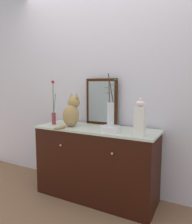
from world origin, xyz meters
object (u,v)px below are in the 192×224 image
jar_lidded_porcelain (140,119)px  bowl_porcelain (110,129)px  vase_glass_clear (111,112)px  vase_slim_green (54,113)px  sideboard (96,163)px  cat_sitting (72,112)px  mirror_leaning (102,102)px

jar_lidded_porcelain → bowl_porcelain: bearing=174.5°
bowl_porcelain → vase_glass_clear: size_ratio=0.38×
vase_slim_green → bowl_porcelain: 0.80m
sideboard → bowl_porcelain: bearing=-26.5°
vase_slim_green → vase_glass_clear: size_ratio=1.00×
vase_glass_clear → vase_slim_green: bearing=175.2°
cat_sitting → bowl_porcelain: size_ratio=1.94×
vase_slim_green → jar_lidded_porcelain: vase_slim_green is taller
mirror_leaning → jar_lidded_porcelain: (0.59, -0.37, -0.11)m
mirror_leaning → jar_lidded_porcelain: mirror_leaning is taller
sideboard → mirror_leaning: bearing=100.5°
cat_sitting → bowl_porcelain: (0.52, -0.06, -0.14)m
cat_sitting → jar_lidded_porcelain: (0.84, -0.09, -0.00)m
sideboard → jar_lidded_porcelain: bearing=-14.8°
sideboard → jar_lidded_porcelain: 0.80m
sideboard → mirror_leaning: size_ratio=2.51×
mirror_leaning → vase_slim_green: size_ratio=1.04×
vase_slim_green → jar_lidded_porcelain: 1.11m
mirror_leaning → vase_slim_green: bearing=-152.3°
mirror_leaning → vase_glass_clear: bearing=-51.3°
sideboard → bowl_porcelain: 0.51m
mirror_leaning → jar_lidded_porcelain: size_ratio=1.55×
bowl_porcelain → sideboard: bearing=153.5°
sideboard → vase_glass_clear: vase_glass_clear is taller
mirror_leaning → jar_lidded_porcelain: 0.70m
mirror_leaning → bowl_porcelain: mirror_leaning is taller
cat_sitting → vase_slim_green: vase_slim_green is taller
cat_sitting → jar_lidded_porcelain: cat_sitting is taller
vase_glass_clear → sideboard: bearing=153.2°
cat_sitting → vase_glass_clear: vase_glass_clear is taller
mirror_leaning → bowl_porcelain: size_ratio=2.73×
vase_slim_green → vase_glass_clear: (0.79, -0.07, 0.07)m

